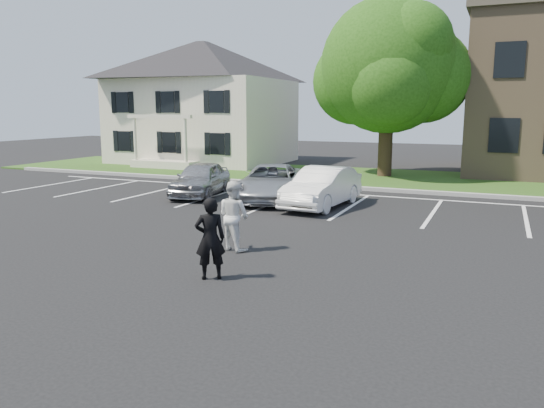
% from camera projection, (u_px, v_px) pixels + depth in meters
% --- Properties ---
extents(ground_plane, '(90.00, 90.00, 0.00)m').
position_uv_depth(ground_plane, '(254.00, 268.00, 11.44)').
color(ground_plane, black).
rests_on(ground_plane, ground).
extents(curb, '(40.00, 0.30, 0.15)m').
position_uv_depth(curb, '(376.00, 189.00, 22.27)').
color(curb, gray).
rests_on(curb, ground).
extents(grass_strip, '(44.00, 8.00, 0.08)m').
position_uv_depth(grass_strip, '(394.00, 179.00, 25.89)').
color(grass_strip, '#2C5017').
rests_on(grass_strip, ground).
extents(stall_lines, '(34.00, 5.36, 0.01)m').
position_uv_depth(stall_lines, '(396.00, 205.00, 18.98)').
color(stall_lines, white).
rests_on(stall_lines, ground).
extents(house, '(10.30, 9.22, 7.60)m').
position_uv_depth(house, '(203.00, 102.00, 33.90)').
color(house, beige).
rests_on(house, ground).
extents(tree, '(7.80, 7.20, 8.80)m').
position_uv_depth(tree, '(390.00, 69.00, 25.99)').
color(tree, black).
rests_on(tree, ground).
extents(man_black_suit, '(0.73, 0.68, 1.67)m').
position_uv_depth(man_black_suit, '(210.00, 238.00, 10.61)').
color(man_black_suit, black).
rests_on(man_black_suit, ground).
extents(man_white_shirt, '(0.99, 0.88, 1.70)m').
position_uv_depth(man_white_shirt, '(234.00, 216.00, 12.82)').
color(man_white_shirt, white).
rests_on(man_white_shirt, ground).
extents(car_silver_west, '(2.38, 4.20, 1.35)m').
position_uv_depth(car_silver_west, '(201.00, 179.00, 20.99)').
color(car_silver_west, '#9F9FA3').
rests_on(car_silver_west, ground).
extents(car_silver_minivan, '(3.40, 5.23, 1.34)m').
position_uv_depth(car_silver_minivan, '(271.00, 183.00, 19.97)').
color(car_silver_minivan, '#A5A7AD').
rests_on(car_silver_minivan, ground).
extents(car_white_sedan, '(1.83, 4.33, 1.39)m').
position_uv_depth(car_white_sedan, '(322.00, 187.00, 18.57)').
color(car_white_sedan, white).
rests_on(car_white_sedan, ground).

